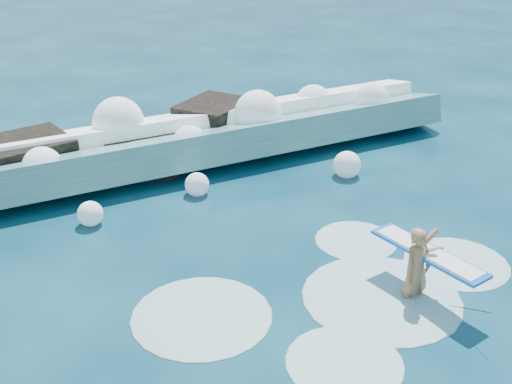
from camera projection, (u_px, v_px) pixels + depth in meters
The scene contains 6 objects.
ground at pixel (234, 307), 11.89m from camera, with size 200.00×200.00×0.00m, color #082741.
breaking_wave at pixel (160, 147), 17.76m from camera, with size 17.73×2.77×1.53m.
rock_cluster at pixel (119, 148), 17.90m from camera, with size 8.43×3.48×1.45m.
surfer_with_board at pixel (419, 267), 11.92m from camera, with size 1.08×2.95×1.77m.
wave_spray at pixel (151, 134), 17.45m from camera, with size 14.94×4.80×1.97m.
surf_foam at pixel (354, 296), 12.22m from camera, with size 9.01×5.13×0.15m.
Camera 1 is at (-4.19, -8.89, 7.04)m, focal length 45.00 mm.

